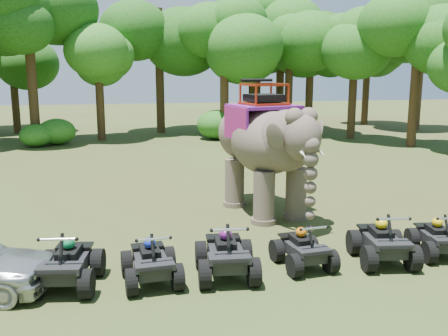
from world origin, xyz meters
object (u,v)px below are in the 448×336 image
at_px(atv_1, 151,256).
at_px(atv_2, 226,248).
at_px(atv_0, 67,258).
at_px(elephant, 265,148).
at_px(atv_4, 383,236).
at_px(atv_5, 439,233).
at_px(atv_3, 303,244).

relative_size(atv_1, atv_2, 0.91).
bearing_deg(atv_0, elephant, 48.17).
xyz_separation_m(elephant, atv_4, (1.62, -4.65, -1.47)).
height_order(atv_2, atv_5, atv_2).
relative_size(atv_0, atv_4, 1.01).
xyz_separation_m(atv_1, atv_5, (7.08, 0.20, -0.03)).
xyz_separation_m(elephant, atv_2, (-2.21, -4.73, -1.45)).
height_order(atv_3, atv_5, atv_5).
xyz_separation_m(atv_1, atv_3, (3.53, 0.18, -0.03)).
height_order(atv_0, atv_4, atv_0).
distance_m(elephant, atv_2, 5.42).
height_order(atv_1, atv_4, atv_4).
bearing_deg(atv_1, atv_4, -3.70).
bearing_deg(elephant, atv_1, -141.26).
height_order(elephant, atv_5, elephant).
bearing_deg(atv_3, atv_0, 174.34).
bearing_deg(atv_5, atv_0, -171.21).
bearing_deg(atv_5, atv_2, -169.53).
height_order(atv_2, atv_4, atv_2).
bearing_deg(atv_0, atv_2, 6.67).
relative_size(elephant, atv_3, 3.29).
bearing_deg(atv_1, atv_3, -1.56).
xyz_separation_m(atv_0, atv_5, (8.83, 0.07, -0.08)).
bearing_deg(atv_2, elephant, 69.74).
relative_size(atv_3, atv_5, 0.99).
distance_m(elephant, atv_0, 7.40).
height_order(atv_1, atv_5, atv_1).
bearing_deg(atv_2, atv_3, 10.32).
distance_m(atv_3, atv_5, 3.55).
xyz_separation_m(atv_2, atv_5, (5.42, 0.20, -0.09)).
distance_m(atv_0, atv_3, 5.28).
height_order(atv_0, atv_1, atv_0).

